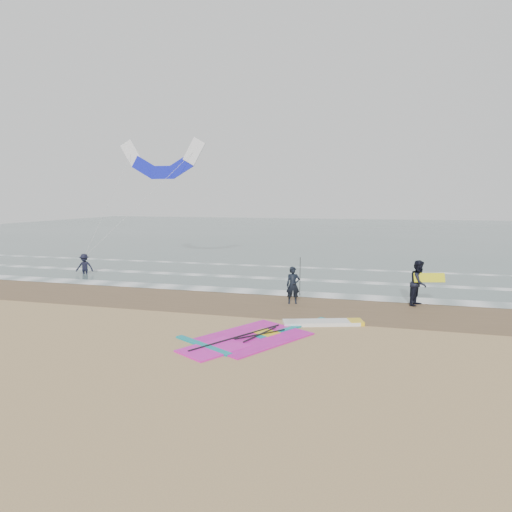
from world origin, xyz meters
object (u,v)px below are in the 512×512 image
(windsurf_rig, at_px, (273,333))
(person_standing, at_px, (293,285))
(person_wading, at_px, (84,261))
(person_walking, at_px, (419,283))
(surf_kite, at_px, (162,162))

(windsurf_rig, distance_m, person_standing, 4.67)
(person_standing, bearing_deg, person_wading, 145.07)
(person_standing, relative_size, person_wading, 1.02)
(person_walking, bearing_deg, person_wading, 105.14)
(person_walking, distance_m, person_wading, 19.03)
(windsurf_rig, xyz_separation_m, person_walking, (5.03, 5.73, 0.93))
(person_walking, distance_m, surf_kite, 18.41)
(person_standing, distance_m, person_wading, 14.20)
(person_standing, bearing_deg, windsurf_rig, -104.86)
(windsurf_rig, height_order, person_walking, person_walking)
(windsurf_rig, distance_m, person_wading, 16.38)
(windsurf_rig, distance_m, person_walking, 7.68)
(windsurf_rig, distance_m, surf_kite, 18.40)
(windsurf_rig, bearing_deg, person_standing, 92.48)
(windsurf_rig, relative_size, person_standing, 3.66)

